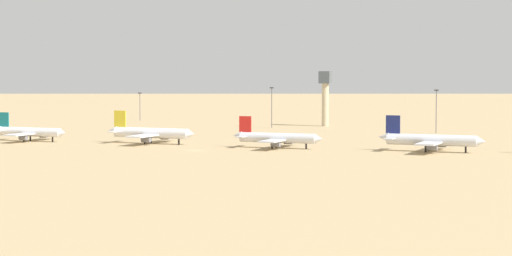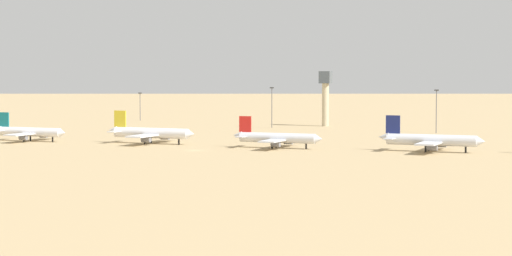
# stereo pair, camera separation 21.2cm
# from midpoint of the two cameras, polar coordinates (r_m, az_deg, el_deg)

# --- Properties ---
(ground) EXTENTS (4000.00, 4000.00, 0.00)m
(ground) POSITION_cam_midpoint_polar(r_m,az_deg,el_deg) (331.11, -3.56, -1.29)
(ground) COLOR tan
(ridge_far_west) EXTENTS (339.79, 255.62, 65.97)m
(ridge_far_west) POSITION_cam_midpoint_polar(r_m,az_deg,el_deg) (1607.35, -6.56, 3.73)
(ridge_far_west) COLOR gray
(ridge_far_west) RESTS_ON ground
(ridge_west) EXTENTS (376.56, 348.56, 106.08)m
(ridge_west) POSITION_cam_midpoint_polar(r_m,az_deg,el_deg) (1330.40, 8.54, 4.61)
(ridge_west) COLOR gray
(ridge_west) RESTS_ON ground
(parked_jet_teal_1) EXTENTS (31.92, 26.90, 10.54)m
(parked_jet_teal_1) POSITION_cam_midpoint_polar(r_m,az_deg,el_deg) (380.24, -12.83, -0.22)
(parked_jet_teal_1) COLOR white
(parked_jet_teal_1) RESTS_ON ground
(parked_jet_yellow_2) EXTENTS (35.42, 29.85, 11.70)m
(parked_jet_yellow_2) POSITION_cam_midpoint_polar(r_m,az_deg,el_deg) (361.30, -6.06, -0.28)
(parked_jet_yellow_2) COLOR white
(parked_jet_yellow_2) RESTS_ON ground
(parked_jet_red_3) EXTENTS (32.38, 27.18, 10.71)m
(parked_jet_red_3) POSITION_cam_midpoint_polar(r_m,az_deg,el_deg) (339.32, 1.16, -0.57)
(parked_jet_red_3) COLOR silver
(parked_jet_red_3) RESTS_ON ground
(parked_jet_navy_4) EXTENTS (35.30, 29.70, 11.66)m
(parked_jet_navy_4) POSITION_cam_midpoint_polar(r_m,az_deg,el_deg) (329.97, 9.89, -0.68)
(parked_jet_navy_4) COLOR silver
(parked_jet_navy_4) RESTS_ON ground
(control_tower) EXTENTS (5.20, 5.20, 25.49)m
(control_tower) POSITION_cam_midpoint_polar(r_m,az_deg,el_deg) (463.64, 3.96, 2.00)
(control_tower) COLOR #C6B793
(control_tower) RESTS_ON ground
(light_pole_west) EXTENTS (1.80, 0.50, 14.32)m
(light_pole_west) POSITION_cam_midpoint_polar(r_m,az_deg,el_deg) (513.26, -6.65, 1.35)
(light_pole_west) COLOR #59595E
(light_pole_west) RESTS_ON ground
(light_pole_mid) EXTENTS (1.80, 0.50, 18.34)m
(light_pole_mid) POSITION_cam_midpoint_polar(r_m,az_deg,el_deg) (450.48, 0.89, 1.33)
(light_pole_mid) COLOR #59595E
(light_pole_mid) RESTS_ON ground
(light_pole_east) EXTENTS (1.80, 0.50, 18.13)m
(light_pole_east) POSITION_cam_midpoint_polar(r_m,az_deg,el_deg) (421.61, 10.23, 1.11)
(light_pole_east) COLOR #59595E
(light_pole_east) RESTS_ON ground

